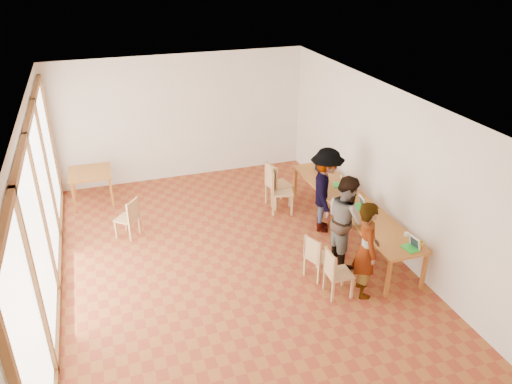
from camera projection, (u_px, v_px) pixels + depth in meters
ground at (229, 261)px, 9.13m from camera, size 8.00×8.00×0.00m
wall_back at (182, 118)px, 11.86m from camera, size 6.00×0.10×3.00m
wall_front at (332, 349)px, 5.07m from camera, size 6.00×0.10×3.00m
wall_right at (381, 165)px, 9.32m from camera, size 0.10×8.00×3.00m
window_wall at (40, 214)px, 7.62m from camera, size 0.10×8.00×3.00m
ceiling at (224, 99)px, 7.79m from camera, size 6.00×8.00×0.04m
communal_table at (351, 204)px, 9.63m from camera, size 0.80×4.00×0.75m
side_table at (90, 175)px, 10.91m from camera, size 0.90×0.90×0.75m
chair_near at (334, 269)px, 8.02m from camera, size 0.41×0.41×0.45m
chair_mid at (316, 253)px, 8.45m from camera, size 0.49×0.49×0.44m
chair_far at (277, 186)px, 10.57m from camera, size 0.57×0.57×0.52m
chair_empty at (275, 180)px, 10.79m from camera, size 0.55×0.55×0.53m
chair_spare at (130, 214)px, 9.67m from camera, size 0.53×0.53×0.43m
person_near at (366, 249)px, 7.94m from camera, size 0.54×0.69×1.67m
person_mid at (346, 220)px, 8.80m from camera, size 0.67×0.84×1.67m
person_far at (326, 190)px, 9.78m from camera, size 1.04×1.29×1.74m
laptop_near at (412, 245)px, 8.10m from camera, size 0.24×0.27×0.21m
laptop_mid at (360, 204)px, 9.37m from camera, size 0.26×0.29×0.22m
laptop_far at (340, 183)px, 10.22m from camera, size 0.28×0.29×0.20m
yellow_mug at (419, 244)px, 8.14m from camera, size 0.16×0.16×0.10m
green_bottle at (354, 191)px, 9.69m from camera, size 0.07×0.07×0.28m
clear_glass at (348, 186)px, 10.11m from camera, size 0.07×0.07×0.09m
condiment_cup at (406, 234)px, 8.46m from camera, size 0.08×0.08×0.06m
pink_phone at (335, 184)px, 10.31m from camera, size 0.05×0.10×0.01m
black_pouch at (321, 169)px, 10.90m from camera, size 0.16×0.26×0.09m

